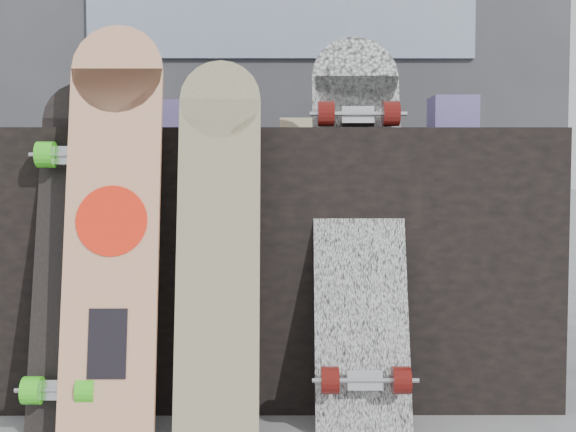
{
  "coord_description": "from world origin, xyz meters",
  "views": [
    {
      "loc": [
        0.02,
        -1.77,
        0.67
      ],
      "look_at": [
        0.02,
        0.2,
        0.56
      ],
      "focal_mm": 45.0,
      "sensor_mm": 36.0,
      "label": 1
    }
  ],
  "objects_px": {
    "vendor_table": "(280,260)",
    "longboard_cascadia": "(359,216)",
    "skateboard_dark": "(73,248)",
    "longboard_geisha": "(113,215)",
    "longboard_celtic": "(218,234)"
  },
  "relations": [
    {
      "from": "vendor_table",
      "to": "longboard_cascadia",
      "type": "xyz_separation_m",
      "value": [
        0.22,
        -0.3,
        0.16
      ]
    },
    {
      "from": "vendor_table",
      "to": "longboard_geisha",
      "type": "height_order",
      "value": "longboard_geisha"
    },
    {
      "from": "longboard_celtic",
      "to": "skateboard_dark",
      "type": "relative_size",
      "value": 1.05
    },
    {
      "from": "vendor_table",
      "to": "longboard_celtic",
      "type": "distance_m",
      "value": 0.47
    },
    {
      "from": "longboard_geisha",
      "to": "longboard_celtic",
      "type": "distance_m",
      "value": 0.28
    },
    {
      "from": "longboard_geisha",
      "to": "skateboard_dark",
      "type": "distance_m",
      "value": 0.16
    },
    {
      "from": "longboard_celtic",
      "to": "skateboard_dark",
      "type": "bearing_deg",
      "value": 169.67
    },
    {
      "from": "longboard_geisha",
      "to": "skateboard_dark",
      "type": "height_order",
      "value": "longboard_geisha"
    },
    {
      "from": "longboard_geisha",
      "to": "longboard_celtic",
      "type": "bearing_deg",
      "value": -3.01
    },
    {
      "from": "longboard_geisha",
      "to": "longboard_celtic",
      "type": "height_order",
      "value": "longboard_geisha"
    },
    {
      "from": "vendor_table",
      "to": "longboard_celtic",
      "type": "relative_size",
      "value": 1.64
    },
    {
      "from": "longboard_geisha",
      "to": "longboard_cascadia",
      "type": "bearing_deg",
      "value": 10.2
    },
    {
      "from": "longboard_geisha",
      "to": "skateboard_dark",
      "type": "bearing_deg",
      "value": 154.61
    },
    {
      "from": "skateboard_dark",
      "to": "longboard_cascadia",
      "type": "bearing_deg",
      "value": 4.37
    },
    {
      "from": "vendor_table",
      "to": "longboard_geisha",
      "type": "distance_m",
      "value": 0.62
    }
  ]
}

